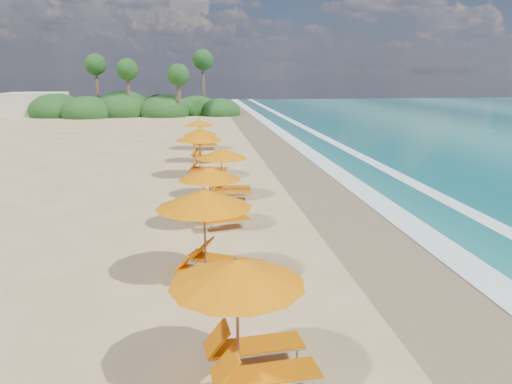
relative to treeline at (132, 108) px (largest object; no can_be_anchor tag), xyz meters
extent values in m
plane|color=tan|center=(9.94, -45.51, -1.00)|extent=(160.00, 160.00, 0.00)
cube|color=olive|center=(13.94, -45.51, -0.99)|extent=(4.00, 160.00, 0.01)
cube|color=white|center=(15.44, -45.51, -0.97)|extent=(1.20, 160.00, 0.01)
cube|color=white|center=(18.44, -45.51, -0.97)|extent=(0.80, 160.00, 0.01)
cylinder|color=olive|center=(8.51, -54.56, 0.15)|extent=(0.06, 0.06, 2.29)
cone|color=orange|center=(8.51, -54.56, 1.10)|extent=(2.58, 2.58, 0.46)
sphere|color=olive|center=(8.51, -54.56, 1.35)|extent=(0.08, 0.08, 0.08)
cylinder|color=olive|center=(8.04, -50.08, 0.22)|extent=(0.06, 0.06, 2.42)
cone|color=orange|center=(8.04, -50.08, 1.22)|extent=(3.35, 3.35, 0.49)
sphere|color=olive|center=(8.04, -50.08, 1.49)|extent=(0.09, 0.09, 0.09)
cylinder|color=olive|center=(8.30, -45.69, 0.07)|extent=(0.05, 0.05, 2.14)
cone|color=orange|center=(8.30, -45.69, 0.96)|extent=(2.66, 2.66, 0.43)
sphere|color=olive|center=(8.30, -45.69, 1.20)|extent=(0.08, 0.08, 0.08)
cylinder|color=olive|center=(8.93, -41.50, 0.07)|extent=(0.05, 0.05, 2.13)
cone|color=orange|center=(8.93, -41.50, 0.96)|extent=(2.35, 2.35, 0.43)
sphere|color=olive|center=(8.93, -41.50, 1.19)|extent=(0.08, 0.08, 0.08)
cylinder|color=olive|center=(8.03, -37.16, 0.19)|extent=(0.06, 0.06, 2.37)
cone|color=orange|center=(8.03, -37.16, 1.17)|extent=(2.90, 2.90, 0.48)
sphere|color=olive|center=(8.03, -37.16, 1.43)|extent=(0.08, 0.08, 0.08)
cylinder|color=olive|center=(8.12, -32.83, 0.03)|extent=(0.05, 0.05, 2.04)
cone|color=orange|center=(8.12, -32.83, 0.87)|extent=(2.57, 2.57, 0.41)
sphere|color=olive|center=(8.12, -32.83, 1.10)|extent=(0.07, 0.07, 0.07)
cylinder|color=olive|center=(8.08, -27.85, 0.04)|extent=(0.05, 0.05, 2.07)
cone|color=orange|center=(8.08, -27.85, 0.90)|extent=(2.36, 2.36, 0.42)
sphere|color=olive|center=(8.08, -27.85, 1.13)|extent=(0.07, 0.07, 0.07)
ellipsoid|color=#163D14|center=(3.94, -0.51, -0.37)|extent=(6.40, 6.40, 4.16)
ellipsoid|color=#163D14|center=(-1.06, 0.49, -0.29)|extent=(7.20, 7.20, 4.68)
ellipsoid|color=#163D14|center=(-5.06, -1.51, -0.41)|extent=(6.00, 6.00, 3.90)
ellipsoid|color=#163D14|center=(7.94, 1.49, -0.45)|extent=(5.60, 5.60, 3.64)
ellipsoid|color=#163D14|center=(-9.06, 0.49, -0.35)|extent=(6.60, 6.60, 4.29)
ellipsoid|color=#163D14|center=(10.94, -0.51, -0.51)|extent=(5.00, 5.00, 3.25)
cylinder|color=brown|center=(5.94, -2.51, 1.50)|extent=(0.36, 0.36, 5.00)
sphere|color=#163D14|center=(5.94, -2.51, 4.00)|extent=(2.60, 2.60, 2.60)
cylinder|color=brown|center=(-0.06, -1.51, 1.80)|extent=(0.36, 0.36, 5.60)
sphere|color=#163D14|center=(-0.06, -1.51, 4.60)|extent=(2.60, 2.60, 2.60)
cylinder|color=brown|center=(-4.06, 0.49, 2.10)|extent=(0.36, 0.36, 6.20)
sphere|color=#163D14|center=(-4.06, 0.49, 5.20)|extent=(2.60, 2.60, 2.60)
cylinder|color=brown|center=(8.94, 1.49, 2.40)|extent=(0.36, 0.36, 6.80)
sphere|color=#163D14|center=(8.94, 1.49, 5.80)|extent=(2.60, 2.60, 2.60)
cube|color=beige|center=(-12.06, 2.49, 0.40)|extent=(7.00, 5.00, 2.80)
camera|label=1|loc=(7.90, -62.16, 4.38)|focal=34.08mm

